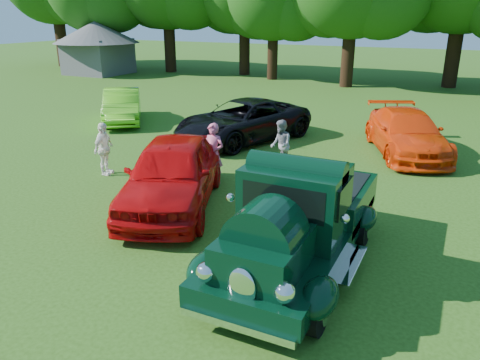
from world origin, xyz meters
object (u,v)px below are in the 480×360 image
at_px(back_car_lime, 122,106).
at_px(back_car_black, 243,121).
at_px(spectator_white, 104,149).
at_px(gazebo, 97,42).
at_px(spectator_grey, 281,145).
at_px(spectator_pink, 214,154).
at_px(back_car_orange, 406,133).
at_px(hero_pickup, 298,223).
at_px(red_convertible, 172,173).

xyz_separation_m(back_car_lime, back_car_black, (6.06, -0.58, 0.05)).
bearing_deg(spectator_white, gazebo, 31.35).
distance_m(back_car_black, spectator_grey, 3.50).
bearing_deg(spectator_white, back_car_black, -31.53).
bearing_deg(gazebo, spectator_pink, -41.73).
bearing_deg(back_car_lime, back_car_orange, -35.45).
xyz_separation_m(hero_pickup, back_car_lime, (-10.88, 8.35, -0.18)).
bearing_deg(gazebo, hero_pickup, -41.86).
height_order(spectator_pink, spectator_grey, spectator_pink).
bearing_deg(spectator_pink, back_car_lime, 148.23).
xyz_separation_m(red_convertible, spectator_pink, (0.12, 1.85, 0.01)).
xyz_separation_m(red_convertible, back_car_lime, (-7.17, 6.90, -0.14)).
xyz_separation_m(back_car_black, gazebo, (-18.61, 13.22, 1.65)).
distance_m(hero_pickup, spectator_white, 7.27).
relative_size(spectator_grey, gazebo, 0.24).
xyz_separation_m(red_convertible, spectator_white, (-3.10, 1.10, -0.07)).
relative_size(spectator_white, gazebo, 0.24).
bearing_deg(spectator_grey, back_car_lime, -142.92).
distance_m(back_car_black, gazebo, 22.89).
distance_m(back_car_lime, back_car_orange, 11.69).
bearing_deg(back_car_lime, gazebo, 97.91).
relative_size(spectator_grey, spectator_white, 0.97).
bearing_deg(spectator_grey, spectator_pink, -64.70).
bearing_deg(hero_pickup, back_car_black, 121.81).
relative_size(red_convertible, back_car_orange, 1.00).
height_order(hero_pickup, red_convertible, hero_pickup).
height_order(spectator_pink, gazebo, gazebo).
xyz_separation_m(back_car_orange, gazebo, (-24.24, 12.35, 1.69)).
bearing_deg(hero_pickup, back_car_lime, 142.50).
distance_m(back_car_orange, spectator_pink, 6.92).
distance_m(back_car_orange, spectator_grey, 4.64).
bearing_deg(back_car_black, hero_pickup, -37.24).
xyz_separation_m(spectator_grey, gazebo, (-21.06, 15.73, 1.65)).
bearing_deg(spectator_pink, back_car_black, 108.36).
xyz_separation_m(back_car_black, spectator_white, (-1.99, -5.22, 0.02)).
relative_size(back_car_lime, spectator_pink, 2.50).
height_order(back_car_lime, spectator_white, spectator_white).
xyz_separation_m(back_car_lime, spectator_pink, (7.29, -5.05, 0.15)).
bearing_deg(hero_pickup, spectator_pink, 137.42).
relative_size(back_car_black, back_car_orange, 1.10).
xyz_separation_m(back_car_lime, back_car_orange, (11.69, 0.29, 0.02)).
bearing_deg(back_car_black, gazebo, 165.55).
bearing_deg(back_car_lime, spectator_grey, -56.85).
bearing_deg(gazebo, spectator_grey, -36.77).
bearing_deg(back_car_black, spectator_pink, -53.64).
height_order(red_convertible, spectator_grey, red_convertible).
height_order(red_convertible, gazebo, gazebo).
bearing_deg(spectator_white, spectator_pink, -87.64).
bearing_deg(spectator_pink, gazebo, 141.22).
height_order(back_car_lime, spectator_pink, spectator_pink).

